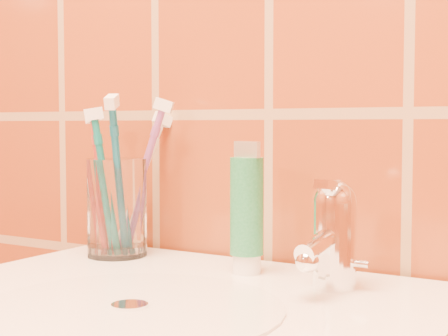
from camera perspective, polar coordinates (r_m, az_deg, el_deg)
The scene contains 8 objects.
glass_tumbler at distance 0.94m, azimuth -8.93°, elevation -3.26°, with size 0.08×0.08×0.13m, color white.
toothpaste_tube at distance 0.82m, azimuth 1.90°, elevation -3.68°, with size 0.04×0.04×0.16m.
faucet at distance 0.75m, azimuth 9.05°, elevation -5.16°, with size 0.05×0.11×0.12m.
toothbrush_0 at distance 0.93m, azimuth -9.82°, elevation -1.33°, with size 0.05×0.04×0.21m, color #0C6B6D, non-canonical shape.
toothbrush_1 at distance 0.96m, azimuth -7.12°, elevation -1.30°, with size 0.06×0.09×0.20m, color white, non-canonical shape.
toothbrush_2 at distance 0.91m, azimuth -8.76°, elevation -0.96°, with size 0.05×0.08×0.22m, color #0D5270, non-canonical shape.
toothbrush_3 at distance 0.95m, azimuth -10.17°, elevation -1.27°, with size 0.07×0.04×0.20m, color #A72C23, non-canonical shape.
toothbrush_4 at distance 0.94m, azimuth -6.91°, elevation -0.86°, with size 0.08×0.05×0.22m, color #834491, non-canonical shape.
Camera 1 is at (0.41, 0.40, 1.03)m, focal length 55.00 mm.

